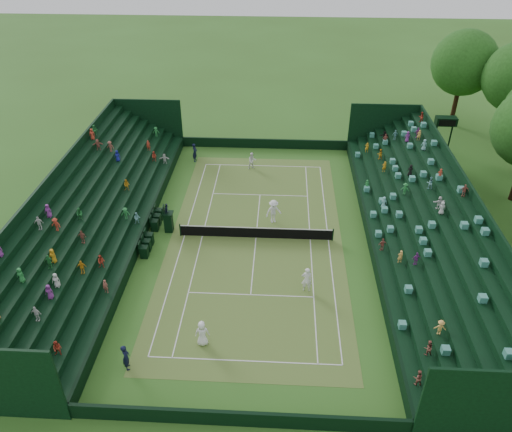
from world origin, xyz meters
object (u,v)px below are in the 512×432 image
object	(u,v)px
umpire_chair	(168,219)
player_far_west	(252,161)
tennis_net	(256,232)
player_far_east	(274,211)
player_near_west	(202,333)
player_near_east	(307,279)

from	to	relation	value
umpire_chair	player_far_west	xyz separation A→B (m)	(5.80, 10.73, -0.25)
tennis_net	player_far_east	size ratio (longest dim) A/B	5.84
tennis_net	player_far_west	bearing A→B (deg)	94.95
tennis_net	player_near_west	distance (m)	11.03
player_near_west	player_far_east	distance (m)	13.54
player_near_west	player_near_east	xyz separation A→B (m)	(6.14, 4.98, 0.08)
umpire_chair	player_far_west	distance (m)	12.20
player_near_east	player_far_west	xyz separation A→B (m)	(-4.61, 17.07, -0.12)
player_far_west	player_far_east	size ratio (longest dim) A/B	0.82
player_far_west	player_far_east	xyz separation A→B (m)	(2.24, -9.04, 0.18)
umpire_chair	player_far_east	world-z (taller)	umpire_chair
umpire_chair	player_far_east	bearing A→B (deg)	11.84
umpire_chair	player_near_west	distance (m)	12.10
player_near_west	player_far_west	size ratio (longest dim) A/B	1.05
umpire_chair	player_near_east	world-z (taller)	umpire_chair
tennis_net	umpire_chair	xyz separation A→B (m)	(-6.78, 0.59, 0.53)
umpire_chair	player_near_west	world-z (taller)	umpire_chair
umpire_chair	player_near_east	xyz separation A→B (m)	(10.41, -6.34, -0.12)
tennis_net	player_near_west	xyz separation A→B (m)	(-2.51, -10.73, 0.33)
player_near_west	player_far_east	bearing A→B (deg)	-113.28
player_near_west	player_near_east	world-z (taller)	player_near_east
player_near_east	player_far_west	size ratio (longest dim) A/B	1.15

